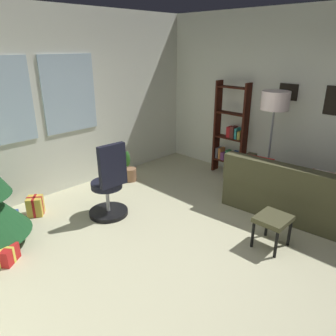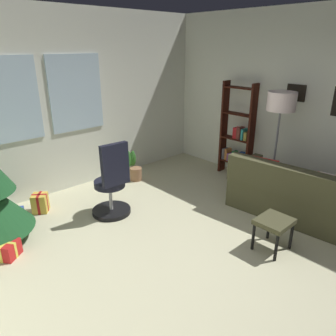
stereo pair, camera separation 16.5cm
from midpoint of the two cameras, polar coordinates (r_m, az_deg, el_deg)
ground_plane at (r=3.91m, az=6.13°, el=-16.26°), size 5.27×5.61×0.10m
wall_back_with_windows at (r=5.46m, az=-16.78°, el=11.14°), size 5.27×0.12×2.88m
wall_right_with_frames at (r=5.52m, az=25.89°, el=9.97°), size 0.12×5.61×2.88m
couch at (r=5.02m, az=25.03°, el=-4.68°), size 1.71×1.96×0.82m
footstool at (r=4.04m, az=19.52°, el=-9.44°), size 0.41×0.36×0.41m
gift_box_red at (r=4.22m, az=-25.77°, el=-13.00°), size 0.33×0.33×0.20m
gift_box_gold at (r=5.06m, az=-20.98°, el=-5.86°), size 0.29×0.29×0.28m
gift_box_blue at (r=5.00m, az=-24.92°, el=-7.70°), size 0.33×0.35×0.15m
office_chair at (r=4.57m, az=-8.95°, el=-3.46°), size 0.56×0.56×1.11m
bookshelf at (r=6.00m, az=13.00°, el=5.54°), size 0.18×0.64×1.72m
floor_lamp at (r=5.17m, az=20.40°, el=10.17°), size 0.42×0.42×1.67m
potted_plant at (r=5.79m, az=-5.37°, el=0.11°), size 0.36×0.29×0.61m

